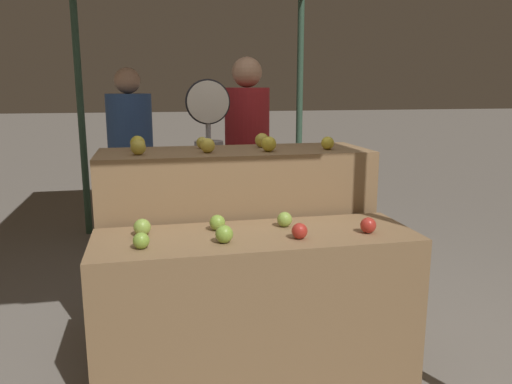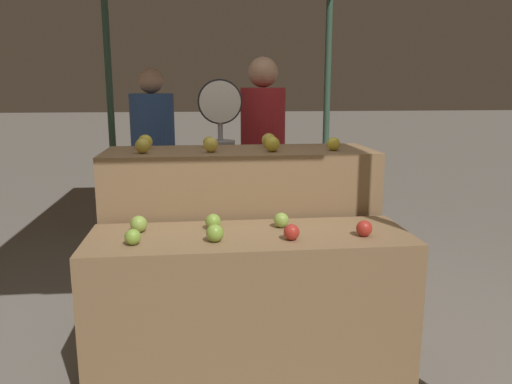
# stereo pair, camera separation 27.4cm
# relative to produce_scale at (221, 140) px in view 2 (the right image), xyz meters

# --- Properties ---
(ground_plane) EXTENTS (60.00, 60.00, 0.00)m
(ground_plane) POSITION_rel_produce_scale_xyz_m (0.09, -1.13, -1.16)
(ground_plane) COLOR gray
(display_counter_front) EXTENTS (1.60, 0.55, 0.80)m
(display_counter_front) POSITION_rel_produce_scale_xyz_m (0.09, -1.13, -0.76)
(display_counter_front) COLOR olive
(display_counter_front) RESTS_ON ground_plane
(display_counter_back) EXTENTS (1.60, 0.55, 1.15)m
(display_counter_back) POSITION_rel_produce_scale_xyz_m (0.09, -0.53, -0.58)
(display_counter_back) COLOR olive
(display_counter_back) RESTS_ON ground_plane
(apple_front_0) EXTENTS (0.08, 0.08, 0.08)m
(apple_front_0) POSITION_rel_produce_scale_xyz_m (-0.46, -1.24, -0.32)
(apple_front_0) COLOR #84AD3D
(apple_front_0) RESTS_ON display_counter_front
(apple_front_1) EXTENTS (0.08, 0.08, 0.08)m
(apple_front_1) POSITION_rel_produce_scale_xyz_m (-0.08, -1.23, -0.31)
(apple_front_1) COLOR #84AD3D
(apple_front_1) RESTS_ON display_counter_front
(apple_front_2) EXTENTS (0.08, 0.08, 0.08)m
(apple_front_2) POSITION_rel_produce_scale_xyz_m (0.28, -1.25, -0.32)
(apple_front_2) COLOR #B72D23
(apple_front_2) RESTS_ON display_counter_front
(apple_front_3) EXTENTS (0.08, 0.08, 0.08)m
(apple_front_3) POSITION_rel_produce_scale_xyz_m (0.64, -1.23, -0.32)
(apple_front_3) COLOR #B72D23
(apple_front_3) RESTS_ON display_counter_front
(apple_front_4) EXTENTS (0.08, 0.08, 0.08)m
(apple_front_4) POSITION_rel_produce_scale_xyz_m (-0.46, -1.03, -0.31)
(apple_front_4) COLOR #8EB247
(apple_front_4) RESTS_ON display_counter_front
(apple_front_5) EXTENTS (0.08, 0.08, 0.08)m
(apple_front_5) POSITION_rel_produce_scale_xyz_m (-0.09, -1.02, -0.32)
(apple_front_5) COLOR #84AD3D
(apple_front_5) RESTS_ON display_counter_front
(apple_front_6) EXTENTS (0.08, 0.08, 0.08)m
(apple_front_6) POSITION_rel_produce_scale_xyz_m (0.27, -1.03, -0.32)
(apple_front_6) COLOR #8EB247
(apple_front_6) RESTS_ON display_counter_front
(apple_back_0) EXTENTS (0.08, 0.08, 0.08)m
(apple_back_0) POSITION_rel_produce_scale_xyz_m (-0.47, -0.63, 0.03)
(apple_back_0) COLOR gold
(apple_back_0) RESTS_ON display_counter_back
(apple_back_1) EXTENTS (0.08, 0.08, 0.08)m
(apple_back_1) POSITION_rel_produce_scale_xyz_m (-0.08, -0.63, 0.03)
(apple_back_1) COLOR yellow
(apple_back_1) RESTS_ON display_counter_back
(apple_back_2) EXTENTS (0.09, 0.09, 0.09)m
(apple_back_2) POSITION_rel_produce_scale_xyz_m (0.27, -0.64, 0.04)
(apple_back_2) COLOR gold
(apple_back_2) RESTS_ON display_counter_back
(apple_back_3) EXTENTS (0.08, 0.08, 0.08)m
(apple_back_3) POSITION_rel_produce_scale_xyz_m (0.64, -0.63, 0.03)
(apple_back_3) COLOR gold
(apple_back_3) RESTS_ON display_counter_back
(apple_back_4) EXTENTS (0.09, 0.09, 0.09)m
(apple_back_4) POSITION_rel_produce_scale_xyz_m (-0.47, -0.42, 0.04)
(apple_back_4) COLOR gold
(apple_back_4) RESTS_ON display_counter_back
(apple_back_5) EXTENTS (0.07, 0.07, 0.07)m
(apple_back_5) POSITION_rel_produce_scale_xyz_m (-0.09, -0.41, 0.03)
(apple_back_5) COLOR gold
(apple_back_5) RESTS_ON display_counter_back
(apple_back_6) EXTENTS (0.09, 0.09, 0.09)m
(apple_back_6) POSITION_rel_produce_scale_xyz_m (0.28, -0.43, 0.04)
(apple_back_6) COLOR gold
(apple_back_6) RESTS_ON display_counter_back
(produce_scale) EXTENTS (0.31, 0.20, 1.57)m
(produce_scale) POSITION_rel_produce_scale_xyz_m (0.00, 0.00, 0.00)
(produce_scale) COLOR #99999E
(produce_scale) RESTS_ON ground_plane
(person_vendor_at_scale) EXTENTS (0.35, 0.35, 1.74)m
(person_vendor_at_scale) POSITION_rel_produce_scale_xyz_m (0.34, 0.35, -0.14)
(person_vendor_at_scale) COLOR #2D2D38
(person_vendor_at_scale) RESTS_ON ground_plane
(person_customer_left) EXTENTS (0.44, 0.44, 1.68)m
(person_customer_left) POSITION_rel_produce_scale_xyz_m (-0.56, 1.05, -0.19)
(person_customer_left) COLOR #2D2D38
(person_customer_left) RESTS_ON ground_plane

